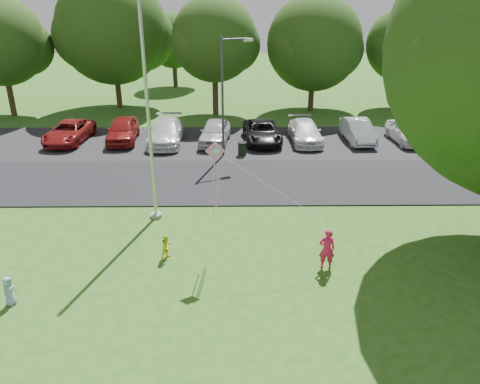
{
  "coord_description": "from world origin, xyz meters",
  "views": [
    {
      "loc": [
        -0.07,
        -13.12,
        9.1
      ],
      "look_at": [
        0.11,
        4.0,
        1.6
      ],
      "focal_mm": 35.0,
      "sensor_mm": 36.0,
      "label": 1
    }
  ],
  "objects_px": {
    "child_yellow": "(167,246)",
    "kite": "(217,164)",
    "trash_can": "(242,149)",
    "woman": "(327,249)",
    "street_lamp": "(227,87)",
    "child_blue": "(9,291)",
    "flagpole": "(149,123)"
  },
  "relations": [
    {
      "from": "street_lamp",
      "to": "trash_can",
      "type": "bearing_deg",
      "value": -27.1
    },
    {
      "from": "woman",
      "to": "child_blue",
      "type": "bearing_deg",
      "value": 13.23
    },
    {
      "from": "trash_can",
      "to": "child_blue",
      "type": "xyz_separation_m",
      "value": [
        -7.44,
        -14.01,
        0.07
      ]
    },
    {
      "from": "flagpole",
      "to": "street_lamp",
      "type": "xyz_separation_m",
      "value": [
        2.97,
        8.02,
        -0.12
      ]
    },
    {
      "from": "trash_can",
      "to": "child_blue",
      "type": "distance_m",
      "value": 15.86
    },
    {
      "from": "street_lamp",
      "to": "child_yellow",
      "type": "xyz_separation_m",
      "value": [
        -2.05,
        -11.37,
        -3.57
      ]
    },
    {
      "from": "trash_can",
      "to": "woman",
      "type": "relative_size",
      "value": 0.54
    },
    {
      "from": "flagpole",
      "to": "child_blue",
      "type": "bearing_deg",
      "value": -120.86
    },
    {
      "from": "child_yellow",
      "to": "child_blue",
      "type": "height_order",
      "value": "child_blue"
    },
    {
      "from": "flagpole",
      "to": "street_lamp",
      "type": "distance_m",
      "value": 8.56
    },
    {
      "from": "flagpole",
      "to": "child_yellow",
      "type": "relative_size",
      "value": 10.46
    },
    {
      "from": "street_lamp",
      "to": "child_blue",
      "type": "height_order",
      "value": "street_lamp"
    },
    {
      "from": "trash_can",
      "to": "street_lamp",
      "type": "bearing_deg",
      "value": 177.39
    },
    {
      "from": "woman",
      "to": "child_yellow",
      "type": "height_order",
      "value": "woman"
    },
    {
      "from": "street_lamp",
      "to": "flagpole",
      "type": "bearing_deg",
      "value": -134.83
    },
    {
      "from": "child_yellow",
      "to": "child_blue",
      "type": "relative_size",
      "value": 0.99
    },
    {
      "from": "child_yellow",
      "to": "child_blue",
      "type": "distance_m",
      "value": 5.26
    },
    {
      "from": "flagpole",
      "to": "woman",
      "type": "xyz_separation_m",
      "value": [
        6.6,
        -4.09,
        -3.39
      ]
    },
    {
      "from": "street_lamp",
      "to": "child_blue",
      "type": "xyz_separation_m",
      "value": [
        -6.57,
        -14.05,
        -3.56
      ]
    },
    {
      "from": "street_lamp",
      "to": "trash_can",
      "type": "height_order",
      "value": "street_lamp"
    },
    {
      "from": "woman",
      "to": "child_yellow",
      "type": "distance_m",
      "value": 5.73
    },
    {
      "from": "flagpole",
      "to": "child_yellow",
      "type": "distance_m",
      "value": 5.06
    },
    {
      "from": "street_lamp",
      "to": "trash_can",
      "type": "distance_m",
      "value": 3.73
    },
    {
      "from": "child_yellow",
      "to": "flagpole",
      "type": "bearing_deg",
      "value": 62.0
    },
    {
      "from": "child_blue",
      "to": "kite",
      "type": "bearing_deg",
      "value": -53.02
    },
    {
      "from": "trash_can",
      "to": "child_yellow",
      "type": "height_order",
      "value": "child_yellow"
    },
    {
      "from": "street_lamp",
      "to": "woman",
      "type": "bearing_deg",
      "value": -97.82
    },
    {
      "from": "child_yellow",
      "to": "kite",
      "type": "distance_m",
      "value": 3.67
    },
    {
      "from": "trash_can",
      "to": "woman",
      "type": "height_order",
      "value": "woman"
    },
    {
      "from": "kite",
      "to": "trash_can",
      "type": "bearing_deg",
      "value": 81.11
    },
    {
      "from": "woman",
      "to": "kite",
      "type": "bearing_deg",
      "value": -10.18
    },
    {
      "from": "street_lamp",
      "to": "woman",
      "type": "height_order",
      "value": "street_lamp"
    }
  ]
}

